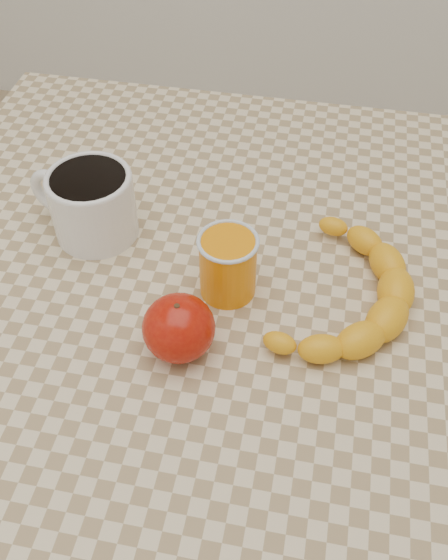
% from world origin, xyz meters
% --- Properties ---
extents(ground, '(3.00, 3.00, 0.00)m').
position_xyz_m(ground, '(0.00, 0.00, 0.00)').
color(ground, tan).
rests_on(ground, ground).
extents(table, '(0.80, 0.80, 0.75)m').
position_xyz_m(table, '(0.00, 0.00, 0.66)').
color(table, beige).
rests_on(table, ground).
extents(coffee_mug, '(0.14, 0.12, 0.08)m').
position_xyz_m(coffee_mug, '(-0.17, 0.07, 0.79)').
color(coffee_mug, white).
rests_on(coffee_mug, table).
extents(orange_juice_glass, '(0.06, 0.06, 0.07)m').
position_xyz_m(orange_juice_glass, '(0.00, 0.01, 0.79)').
color(orange_juice_glass, orange).
rests_on(orange_juice_glass, table).
extents(apple, '(0.09, 0.09, 0.07)m').
position_xyz_m(apple, '(-0.03, -0.08, 0.78)').
color(apple, '#8F0B04').
rests_on(apple, table).
extents(banana, '(0.34, 0.36, 0.04)m').
position_xyz_m(banana, '(0.12, 0.01, 0.77)').
color(banana, '#F8AE16').
rests_on(banana, table).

